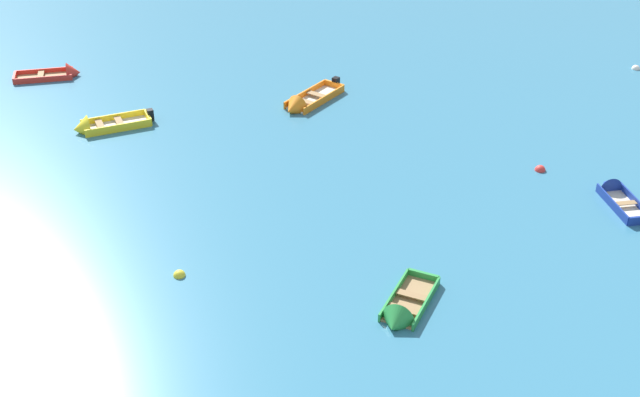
# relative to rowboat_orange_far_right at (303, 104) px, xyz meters

# --- Properties ---
(rowboat_orange_far_right) EXTENTS (2.54, 4.13, 1.11)m
(rowboat_orange_far_right) POSITION_rel_rowboat_orange_far_right_xyz_m (0.00, 0.00, 0.00)
(rowboat_orange_far_right) COLOR beige
(rowboat_orange_far_right) RESTS_ON ground_plane
(rowboat_deep_blue_midfield_left) EXTENTS (2.02, 3.12, 0.91)m
(rowboat_deep_blue_midfield_left) POSITION_rel_rowboat_orange_far_right_xyz_m (13.98, -5.50, -0.01)
(rowboat_deep_blue_midfield_left) COLOR beige
(rowboat_deep_blue_midfield_left) RESTS_ON ground_plane
(rowboat_red_far_left) EXTENTS (3.48, 2.42, 1.08)m
(rowboat_red_far_left) POSITION_rel_rowboat_orange_far_right_xyz_m (-13.05, 0.89, -0.03)
(rowboat_red_far_left) COLOR #99754C
(rowboat_red_far_left) RESTS_ON ground_plane
(rowboat_green_outer_right) EXTENTS (1.72, 3.31, 1.06)m
(rowboat_green_outer_right) POSITION_rel_rowboat_orange_far_right_xyz_m (6.86, -14.85, -0.03)
(rowboat_green_outer_right) COLOR #99754C
(rowboat_green_outer_right) RESTS_ON ground_plane
(rowboat_yellow_back_row_right) EXTENTS (3.45, 2.95, 1.12)m
(rowboat_yellow_back_row_right) POSITION_rel_rowboat_orange_far_right_xyz_m (-8.51, -4.50, 0.00)
(rowboat_yellow_back_row_right) COLOR beige
(rowboat_yellow_back_row_right) RESTS_ON ground_plane
(mooring_buoy_between_boats_left) EXTENTS (0.42, 0.42, 0.42)m
(mooring_buoy_between_boats_left) POSITION_rel_rowboat_orange_far_right_xyz_m (-0.81, -14.26, -0.17)
(mooring_buoy_between_boats_left) COLOR yellow
(mooring_buoy_between_boats_left) RESTS_ON ground_plane
(mooring_buoy_between_boats_right) EXTENTS (0.43, 0.43, 0.43)m
(mooring_buoy_between_boats_right) POSITION_rel_rowboat_orange_far_right_xyz_m (16.04, 8.61, -0.17)
(mooring_buoy_between_boats_right) COLOR silver
(mooring_buoy_between_boats_right) RESTS_ON ground_plane
(mooring_buoy_trailing) EXTENTS (0.45, 0.45, 0.45)m
(mooring_buoy_trailing) POSITION_rel_rowboat_orange_far_right_xyz_m (11.14, -3.91, -0.17)
(mooring_buoy_trailing) COLOR red
(mooring_buoy_trailing) RESTS_ON ground_plane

